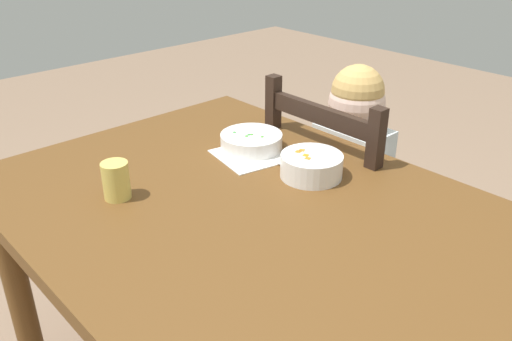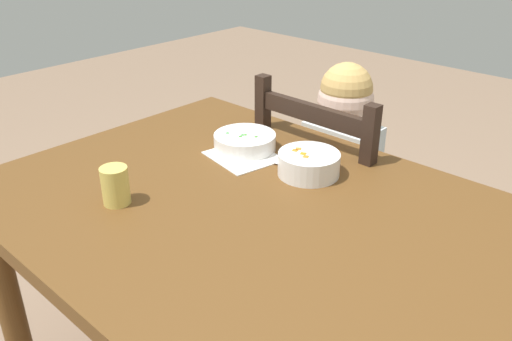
# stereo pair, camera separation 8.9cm
# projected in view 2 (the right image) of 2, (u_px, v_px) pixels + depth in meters

# --- Properties ---
(dining_table) EXTENTS (1.32, 0.93, 0.73)m
(dining_table) POSITION_uv_depth(u_px,v_px,m) (259.00, 245.00, 1.26)
(dining_table) COLOR brown
(dining_table) RESTS_ON ground
(dining_chair) EXTENTS (0.42, 0.42, 0.90)m
(dining_chair) POSITION_uv_depth(u_px,v_px,m) (333.00, 214.00, 1.76)
(dining_chair) COLOR black
(dining_chair) RESTS_ON ground
(child_figure) EXTENTS (0.32, 0.31, 0.94)m
(child_figure) POSITION_uv_depth(u_px,v_px,m) (336.00, 165.00, 1.68)
(child_figure) COLOR silver
(child_figure) RESTS_ON ground
(bowl_of_peas) EXTENTS (0.17, 0.17, 0.05)m
(bowl_of_peas) POSITION_uv_depth(u_px,v_px,m) (245.00, 141.00, 1.49)
(bowl_of_peas) COLOR white
(bowl_of_peas) RESTS_ON dining_table
(bowl_of_carrots) EXTENTS (0.16, 0.16, 0.06)m
(bowl_of_carrots) POSITION_uv_depth(u_px,v_px,m) (309.00, 163.00, 1.35)
(bowl_of_carrots) COLOR white
(bowl_of_carrots) RESTS_ON dining_table
(spoon) EXTENTS (0.13, 0.08, 0.01)m
(spoon) POSITION_uv_depth(u_px,v_px,m) (286.00, 163.00, 1.42)
(spoon) COLOR silver
(spoon) RESTS_ON dining_table
(drinking_cup) EXTENTS (0.06, 0.06, 0.09)m
(drinking_cup) POSITION_uv_depth(u_px,v_px,m) (115.00, 186.00, 1.21)
(drinking_cup) COLOR #D8C35B
(drinking_cup) RESTS_ON dining_table
(paper_napkin) EXTENTS (0.21, 0.19, 0.00)m
(paper_napkin) POSITION_uv_depth(u_px,v_px,m) (243.00, 156.00, 1.46)
(paper_napkin) COLOR white
(paper_napkin) RESTS_ON dining_table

